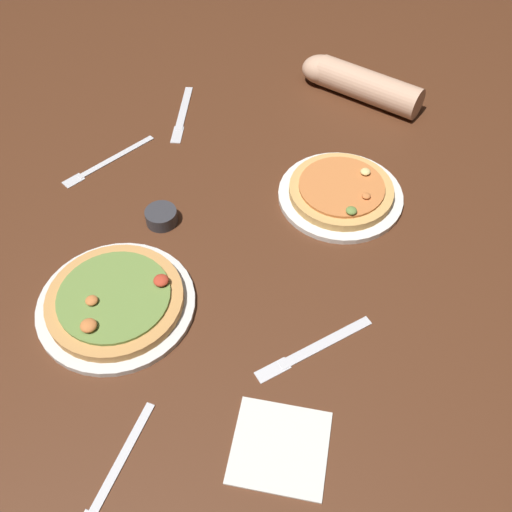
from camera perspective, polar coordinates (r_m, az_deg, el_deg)
ground_plane at (r=1.14m, az=0.00°, el=-1.12°), size 2.40×2.40×0.03m
pizza_plate_near at (r=1.08m, az=-13.45°, el=-4.32°), size 0.28×0.28×0.05m
pizza_plate_far at (r=1.25m, az=8.23°, el=6.12°), size 0.26×0.26×0.05m
ramekin_sauce at (r=1.20m, az=-9.15°, el=3.79°), size 0.06×0.06×0.03m
napkin_folded at (r=0.94m, az=2.33°, el=-17.97°), size 0.15×0.15×0.01m
fork_left at (r=0.95m, az=-13.56°, el=-19.68°), size 0.05×0.22×0.01m
knife_right at (r=1.47m, az=-7.15°, el=13.49°), size 0.06×0.22×0.01m
fork_spare at (r=1.37m, az=-14.18°, el=8.88°), size 0.14×0.21×0.01m
knife_spare at (r=1.02m, az=5.65°, el=-8.88°), size 0.18×0.17×0.01m
diner_arm at (r=1.52m, az=9.64°, el=16.28°), size 0.31×0.16×0.08m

